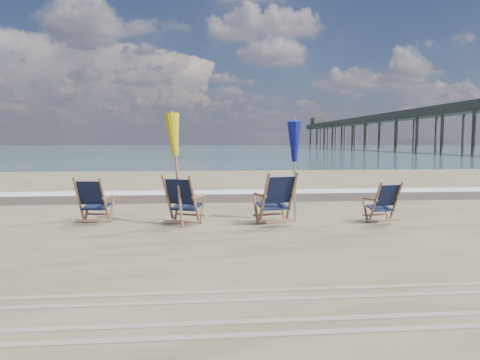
{
  "coord_description": "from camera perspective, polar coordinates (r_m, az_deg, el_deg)",
  "views": [
    {
      "loc": [
        -0.94,
        -7.3,
        1.68
      ],
      "look_at": [
        0.0,
        2.2,
        0.9
      ],
      "focal_mm": 35.0,
      "sensor_mm": 36.0,
      "label": 1
    }
  ],
  "objects": [
    {
      "name": "ocean",
      "position": [
        135.32,
        -5.26,
        3.92
      ],
      "size": [
        400.0,
        400.0,
        0.0
      ],
      "primitive_type": "plane",
      "color": "#3E6167",
      "rests_on": "ground"
    },
    {
      "name": "surf_foam",
      "position": [
        15.72,
        -2.19,
        -1.46
      ],
      "size": [
        200.0,
        1.4,
        0.01
      ],
      "primitive_type": "cube",
      "color": "silver",
      "rests_on": "ground"
    },
    {
      "name": "wet_sand_strip",
      "position": [
        14.23,
        -1.82,
        -2.11
      ],
      "size": [
        200.0,
        2.6,
        0.0
      ],
      "primitive_type": "cube",
      "color": "#42362A",
      "rests_on": "ground"
    },
    {
      "name": "tire_tracks",
      "position": [
        4.89,
        5.98,
        -15.34
      ],
      "size": [
        80.0,
        1.3,
        0.01
      ],
      "primitive_type": null,
      "color": "gray",
      "rests_on": "ground"
    },
    {
      "name": "beach_chair_0",
      "position": [
        9.87,
        -16.23,
        -2.45
      ],
      "size": [
        0.76,
        0.82,
        0.98
      ],
      "primitive_type": null,
      "rotation": [
        0.0,
        0.0,
        2.93
      ],
      "color": "black",
      "rests_on": "ground"
    },
    {
      "name": "beach_chair_1",
      "position": [
        9.32,
        -5.63,
        -2.52
      ],
      "size": [
        0.91,
        0.95,
        1.03
      ],
      "primitive_type": null,
      "rotation": [
        0.0,
        0.0,
        2.72
      ],
      "color": "black",
      "rests_on": "ground"
    },
    {
      "name": "beach_chair_2",
      "position": [
        9.49,
        6.36,
        -2.23
      ],
      "size": [
        0.88,
        0.94,
        1.09
      ],
      "primitive_type": null,
      "rotation": [
        0.0,
        0.0,
        3.4
      ],
      "color": "black",
      "rests_on": "ground"
    },
    {
      "name": "beach_chair_3",
      "position": [
        10.15,
        18.52,
        -2.56
      ],
      "size": [
        0.69,
        0.75,
        0.89
      ],
      "primitive_type": null,
      "rotation": [
        0.0,
        0.0,
        3.35
      ],
      "color": "black",
      "rests_on": "ground"
    },
    {
      "name": "umbrella_yellow",
      "position": [
        9.34,
        -7.69,
        4.85
      ],
      "size": [
        0.3,
        0.3,
        2.25
      ],
      "color": "#8E5A3F",
      "rests_on": "ground"
    },
    {
      "name": "umbrella_blue",
      "position": [
        9.89,
        6.73,
        4.18
      ],
      "size": [
        0.3,
        0.3,
        2.12
      ],
      "color": "#A5A5AD",
      "rests_on": "ground"
    },
    {
      "name": "fishing_pier",
      "position": [
        90.2,
        20.06,
        6.26
      ],
      "size": [
        4.4,
        140.0,
        9.3
      ],
      "primitive_type": null,
      "color": "#4C4337",
      "rests_on": "ground"
    }
  ]
}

